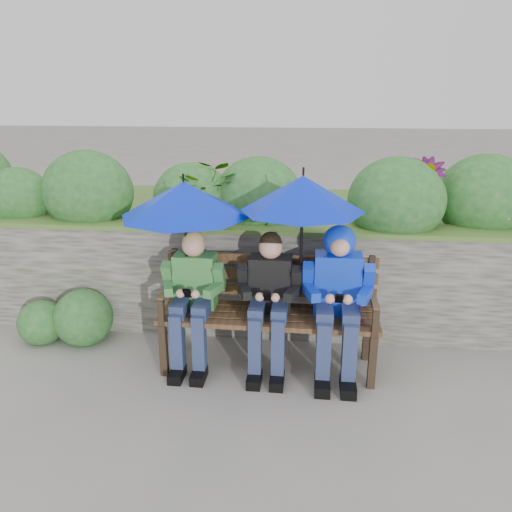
# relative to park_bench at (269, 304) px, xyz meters

# --- Properties ---
(ground) EXTENTS (60.00, 60.00, 0.00)m
(ground) POSITION_rel_park_bench_xyz_m (-0.10, -0.16, -0.52)
(ground) COLOR slate
(ground) RESTS_ON ground
(garden_backdrop) EXTENTS (8.00, 2.86, 1.75)m
(garden_backdrop) POSITION_rel_park_bench_xyz_m (-0.19, 1.46, 0.08)
(garden_backdrop) COLOR #4C4941
(garden_backdrop) RESTS_ON ground
(park_bench) EXTENTS (1.74, 0.51, 0.92)m
(park_bench) POSITION_rel_park_bench_xyz_m (0.00, 0.00, 0.00)
(park_bench) COLOR black
(park_bench) RESTS_ON ground
(boy_left) EXTENTS (0.50, 0.57, 1.12)m
(boy_left) POSITION_rel_park_bench_xyz_m (-0.61, -0.08, 0.11)
(boy_left) COLOR #3E883D
(boy_left) RESTS_ON ground
(boy_middle) EXTENTS (0.50, 0.58, 1.13)m
(boy_middle) POSITION_rel_park_bench_xyz_m (0.01, -0.08, 0.11)
(boy_middle) COLOR black
(boy_middle) RESTS_ON ground
(boy_right) EXTENTS (0.55, 0.66, 1.19)m
(boy_right) POSITION_rel_park_bench_xyz_m (0.54, -0.07, 0.18)
(boy_right) COLOR #123FC1
(boy_right) RESTS_ON ground
(umbrella_left) EXTENTS (1.01, 1.01, 0.88)m
(umbrella_left) POSITION_rel_park_bench_xyz_m (-0.66, -0.03, 0.86)
(umbrella_left) COLOR #021FD4
(umbrella_left) RESTS_ON ground
(umbrella_right) EXTENTS (0.94, 0.94, 0.93)m
(umbrella_right) POSITION_rel_park_bench_xyz_m (0.24, -0.03, 0.92)
(umbrella_right) COLOR #021FD4
(umbrella_right) RESTS_ON ground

